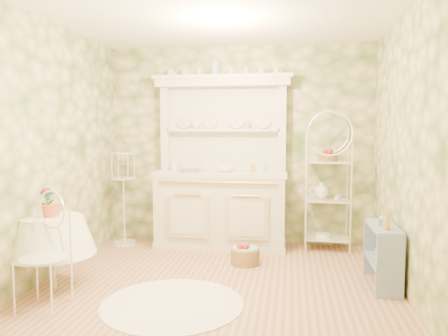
# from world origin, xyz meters

# --- Properties ---
(floor) EXTENTS (3.60, 3.60, 0.00)m
(floor) POSITION_xyz_m (0.00, 0.00, 0.00)
(floor) COLOR tan
(floor) RESTS_ON ground
(ceiling) EXTENTS (3.60, 3.60, 0.00)m
(ceiling) POSITION_xyz_m (0.00, 0.00, 2.70)
(ceiling) COLOR white
(ceiling) RESTS_ON floor
(wall_left) EXTENTS (3.60, 3.60, 0.00)m
(wall_left) POSITION_xyz_m (-1.80, 0.00, 1.35)
(wall_left) COLOR beige
(wall_left) RESTS_ON floor
(wall_right) EXTENTS (3.60, 3.60, 0.00)m
(wall_right) POSITION_xyz_m (1.80, 0.00, 1.35)
(wall_right) COLOR beige
(wall_right) RESTS_ON floor
(wall_back) EXTENTS (3.60, 3.60, 0.00)m
(wall_back) POSITION_xyz_m (0.00, 1.80, 1.35)
(wall_back) COLOR beige
(wall_back) RESTS_ON floor
(wall_front) EXTENTS (3.60, 3.60, 0.00)m
(wall_front) POSITION_xyz_m (0.00, -1.80, 1.35)
(wall_front) COLOR beige
(wall_front) RESTS_ON floor
(kitchen_dresser) EXTENTS (1.87, 0.61, 2.29)m
(kitchen_dresser) POSITION_xyz_m (-0.20, 1.52, 1.15)
(kitchen_dresser) COLOR silver
(kitchen_dresser) RESTS_ON floor
(bakers_rack) EXTENTS (0.59, 0.44, 1.81)m
(bakers_rack) POSITION_xyz_m (1.19, 1.60, 0.91)
(bakers_rack) COLOR white
(bakers_rack) RESTS_ON floor
(side_shelf) EXTENTS (0.34, 0.72, 0.60)m
(side_shelf) POSITION_xyz_m (1.64, 0.29, 0.30)
(side_shelf) COLOR #7D92BB
(side_shelf) RESTS_ON floor
(round_table) EXTENTS (0.75, 0.75, 0.63)m
(round_table) POSITION_xyz_m (-1.60, -0.26, 0.32)
(round_table) COLOR white
(round_table) RESTS_ON floor
(cafe_chair) EXTENTS (0.45, 0.45, 0.75)m
(cafe_chair) POSITION_xyz_m (-1.40, -0.74, 0.38)
(cafe_chair) COLOR white
(cafe_chair) RESTS_ON floor
(birdcage_stand) EXTENTS (0.32, 0.32, 1.33)m
(birdcage_stand) POSITION_xyz_m (-1.52, 1.42, 0.67)
(birdcage_stand) COLOR white
(birdcage_stand) RESTS_ON floor
(floor_basket) EXTENTS (0.45, 0.45, 0.23)m
(floor_basket) POSITION_xyz_m (0.21, 0.79, 0.11)
(floor_basket) COLOR olive
(floor_basket) RESTS_ON floor
(lace_rug) EXTENTS (1.49, 1.49, 0.01)m
(lace_rug) POSITION_xyz_m (-0.32, -0.49, 0.01)
(lace_rug) COLOR white
(lace_rug) RESTS_ON floor
(bowl_floral) EXTENTS (0.34, 0.34, 0.07)m
(bowl_floral) POSITION_xyz_m (-0.61, 1.46, 1.02)
(bowl_floral) COLOR white
(bowl_floral) RESTS_ON kitchen_dresser
(bowl_white) EXTENTS (0.31, 0.31, 0.07)m
(bowl_white) POSITION_xyz_m (-0.13, 1.51, 1.02)
(bowl_white) COLOR white
(bowl_white) RESTS_ON kitchen_dresser
(cup_left) EXTENTS (0.14, 0.14, 0.09)m
(cup_left) POSITION_xyz_m (-0.57, 1.68, 1.61)
(cup_left) COLOR white
(cup_left) RESTS_ON kitchen_dresser
(cup_right) EXTENTS (0.10, 0.10, 0.09)m
(cup_right) POSITION_xyz_m (0.13, 1.68, 1.61)
(cup_right) COLOR white
(cup_right) RESTS_ON kitchen_dresser
(potted_geranium) EXTENTS (0.17, 0.14, 0.28)m
(potted_geranium) POSITION_xyz_m (-1.64, -0.25, 0.85)
(potted_geranium) COLOR #3F7238
(potted_geranium) RESTS_ON round_table
(bottle_amber) EXTENTS (0.07, 0.07, 0.17)m
(bottle_amber) POSITION_xyz_m (1.63, 0.11, 0.68)
(bottle_amber) COLOR #C69144
(bottle_amber) RESTS_ON side_shelf
(bottle_blue) EXTENTS (0.05, 0.05, 0.10)m
(bottle_blue) POSITION_xyz_m (1.60, 0.28, 0.65)
(bottle_blue) COLOR #82AEC8
(bottle_blue) RESTS_ON side_shelf
(bottle_glass) EXTENTS (0.08, 0.08, 0.08)m
(bottle_glass) POSITION_xyz_m (1.66, 0.49, 0.65)
(bottle_glass) COLOR silver
(bottle_glass) RESTS_ON side_shelf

